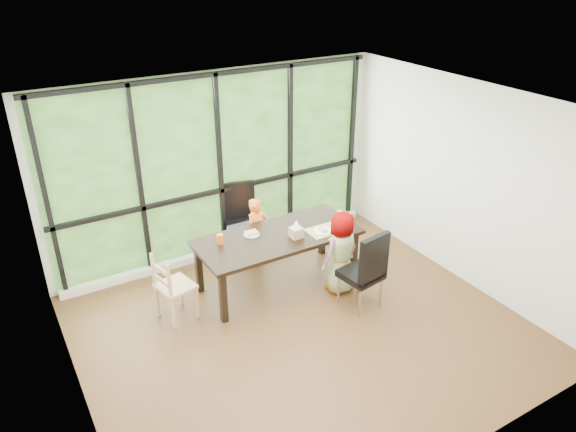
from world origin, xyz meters
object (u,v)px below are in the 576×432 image
object	(u,v)px
child_older	(341,253)
white_mug	(339,214)
chair_end_beech	(175,286)
child_toddler	(257,233)
plate_near	(323,231)
orange_cup	(220,239)
tissue_box	(296,232)
chair_interior_leather	(361,269)
dining_table	(278,260)
green_cup	(344,223)
chair_window_leather	(242,221)
plate_far	(252,234)

from	to	relation	value
child_older	white_mug	bearing A→B (deg)	-131.90
chair_end_beech	white_mug	size ratio (longest dim) A/B	11.67
child_toddler	white_mug	xyz separation A→B (m)	(1.02, -0.54, 0.27)
plate_near	orange_cup	xyz separation A→B (m)	(-1.30, 0.40, 0.06)
orange_cup	tissue_box	world-z (taller)	same
chair_interior_leather	white_mug	bearing A→B (deg)	-118.94
dining_table	green_cup	bearing A→B (deg)	-15.92
chair_end_beech	child_older	bearing A→B (deg)	-116.80
chair_interior_leather	tissue_box	bearing A→B (deg)	-68.45
chair_window_leather	orange_cup	world-z (taller)	chair_window_leather
dining_table	plate_near	distance (m)	0.72
child_toddler	white_mug	size ratio (longest dim) A/B	13.40
plate_near	tissue_box	world-z (taller)	tissue_box
plate_far	tissue_box	bearing A→B (deg)	-36.57
dining_table	child_toddler	xyz separation A→B (m)	(-0.00, 0.58, 0.14)
child_older	tissue_box	xyz separation A→B (m)	(-0.45, 0.38, 0.25)
chair_interior_leather	green_cup	xyz separation A→B (m)	(0.23, 0.71, 0.27)
child_toddler	chair_window_leather	bearing A→B (deg)	77.69
child_toddler	green_cup	world-z (taller)	child_toddler
dining_table	plate_near	size ratio (longest dim) A/B	8.74
green_cup	white_mug	world-z (taller)	green_cup
chair_end_beech	child_older	xyz separation A→B (m)	(2.07, -0.54, 0.12)
orange_cup	white_mug	xyz separation A→B (m)	(1.75, -0.14, -0.03)
plate_near	chair_interior_leather	bearing A→B (deg)	-83.55
plate_near	plate_far	bearing A→B (deg)	154.62
dining_table	child_older	size ratio (longest dim) A/B	1.89
plate_far	orange_cup	distance (m)	0.46
chair_interior_leather	green_cup	size ratio (longest dim) A/B	8.73
plate_near	tissue_box	bearing A→B (deg)	171.87
dining_table	child_older	distance (m)	0.86
chair_interior_leather	child_toddler	bearing A→B (deg)	-75.74
dining_table	plate_far	xyz separation A→B (m)	(-0.28, 0.19, 0.38)
chair_interior_leather	chair_end_beech	bearing A→B (deg)	-33.32
chair_window_leather	white_mug	world-z (taller)	chair_window_leather
chair_window_leather	child_older	bearing A→B (deg)	-50.49
chair_interior_leather	plate_far	size ratio (longest dim) A/B	5.07
chair_window_leather	chair_interior_leather	world-z (taller)	same
dining_table	tissue_box	xyz separation A→B (m)	(0.19, -0.16, 0.44)
plate_far	tissue_box	world-z (taller)	tissue_box
dining_table	tissue_box	world-z (taller)	tissue_box
green_cup	chair_interior_leather	bearing A→B (deg)	-107.88
plate_far	green_cup	bearing A→B (deg)	-20.66
chair_interior_leather	orange_cup	bearing A→B (deg)	-48.06
plate_near	orange_cup	size ratio (longest dim) A/B	1.87
child_older	dining_table	bearing A→B (deg)	-48.87
green_cup	white_mug	size ratio (longest dim) A/B	1.60
chair_window_leather	green_cup	size ratio (longest dim) A/B	8.73
chair_end_beech	plate_near	distance (m)	2.04
green_cup	tissue_box	size ratio (longest dim) A/B	0.80
chair_window_leather	green_cup	xyz separation A→B (m)	(0.92, -1.23, 0.27)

